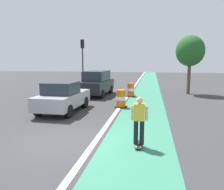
% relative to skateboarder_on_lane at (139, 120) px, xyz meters
% --- Properties ---
extents(ground_plane, '(100.00, 100.00, 0.00)m').
position_rel_skateboarder_on_lane_xyz_m(ground_plane, '(-2.45, -0.02, -0.91)').
color(ground_plane, '#38383A').
extents(bike_lane_strip, '(2.50, 80.00, 0.01)m').
position_rel_skateboarder_on_lane_xyz_m(bike_lane_strip, '(-0.05, 11.98, -0.91)').
color(bike_lane_strip, '#387F60').
rests_on(bike_lane_strip, ground).
extents(lane_divider_stripe, '(0.20, 80.00, 0.01)m').
position_rel_skateboarder_on_lane_xyz_m(lane_divider_stripe, '(-1.55, 11.98, -0.91)').
color(lane_divider_stripe, silver).
rests_on(lane_divider_stripe, ground).
extents(skateboarder_on_lane, '(0.57, 0.81, 1.69)m').
position_rel_skateboarder_on_lane_xyz_m(skateboarder_on_lane, '(0.00, 0.00, 0.00)').
color(skateboarder_on_lane, black).
rests_on(skateboarder_on_lane, ground).
extents(parked_sedan_nearest, '(2.01, 4.15, 1.70)m').
position_rel_skateboarder_on_lane_xyz_m(parked_sedan_nearest, '(-4.51, 4.41, -0.08)').
color(parked_sedan_nearest, '#9EA0A5').
rests_on(parked_sedan_nearest, ground).
extents(parked_suv_second, '(2.11, 4.69, 2.04)m').
position_rel_skateboarder_on_lane_xyz_m(parked_suv_second, '(-4.12, 10.68, 0.12)').
color(parked_suv_second, black).
rests_on(parked_suv_second, ground).
extents(traffic_barrel_front, '(0.73, 0.73, 1.09)m').
position_rel_skateboarder_on_lane_xyz_m(traffic_barrel_front, '(-1.47, 6.22, -0.38)').
color(traffic_barrel_front, orange).
rests_on(traffic_barrel_front, ground).
extents(traffic_barrel_mid, '(0.73, 0.73, 1.09)m').
position_rel_skateboarder_on_lane_xyz_m(traffic_barrel_mid, '(-1.27, 10.57, -0.38)').
color(traffic_barrel_mid, orange).
rests_on(traffic_barrel_mid, ground).
extents(traffic_light_corner, '(0.41, 0.32, 5.10)m').
position_rel_skateboarder_on_lane_xyz_m(traffic_light_corner, '(-7.04, 16.14, 2.59)').
color(traffic_light_corner, '#2D2D2D').
rests_on(traffic_light_corner, ground).
extents(street_tree_sidewalk, '(2.40, 2.40, 5.00)m').
position_rel_skateboarder_on_lane_xyz_m(street_tree_sidewalk, '(3.51, 12.86, 2.76)').
color(street_tree_sidewalk, brown).
rests_on(street_tree_sidewalk, ground).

